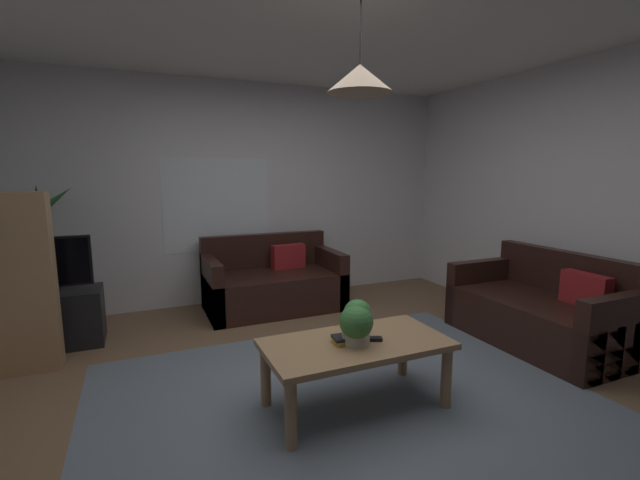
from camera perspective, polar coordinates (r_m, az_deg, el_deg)
floor at (r=3.21m, az=2.27°, el=-19.84°), size 5.13×4.96×0.02m
rug at (r=3.05m, az=4.02°, el=-21.25°), size 3.34×2.73×0.01m
wall_back at (r=5.19m, az=-9.81°, el=6.16°), size 5.25×0.06×2.58m
wall_right at (r=4.59m, az=33.12°, el=4.47°), size 0.06×4.96×2.58m
ceiling at (r=3.00m, az=2.62°, el=29.53°), size 5.13×4.96×0.02m
window_pane at (r=5.10m, az=-13.64°, el=4.58°), size 1.21×0.01×1.08m
couch_under_window at (r=4.90m, az=-6.29°, el=-5.98°), size 1.50×0.84×0.82m
couch_right_side at (r=4.39m, az=27.60°, el=-8.77°), size 0.84×1.50×0.82m
coffee_table at (r=2.88m, az=4.86°, el=-14.66°), size 1.21×0.62×0.46m
book_on_table_0 at (r=2.80m, az=3.20°, el=-13.47°), size 0.14×0.11×0.03m
book_on_table_1 at (r=2.80m, az=3.10°, el=-12.96°), size 0.14×0.13×0.02m
remote_on_table_0 at (r=2.86m, az=6.71°, el=-13.07°), size 0.17×0.11×0.02m
potted_plant_on_table at (r=2.75m, az=4.98°, el=-10.84°), size 0.22×0.23×0.29m
tv_stand at (r=4.52m, az=-32.82°, el=-9.04°), size 0.90×0.44×0.50m
tv at (r=4.38m, az=-33.43°, el=-2.83°), size 0.79×0.16×0.49m
potted_palm_corner at (r=4.94m, az=-33.36°, el=-3.07°), size 0.72×0.92×1.49m
bookshelf_corner at (r=4.00m, az=-37.07°, el=-4.67°), size 0.70×0.31×1.40m
pendant_lamp at (r=2.69m, az=5.38°, el=20.80°), size 0.40×0.40×0.57m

